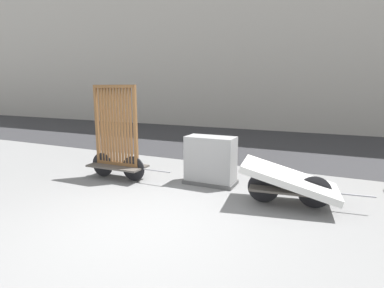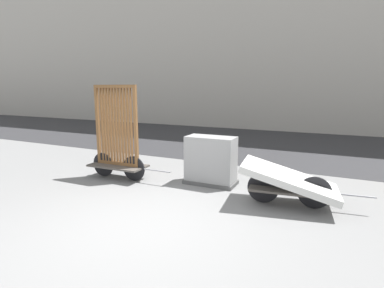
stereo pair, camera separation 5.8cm
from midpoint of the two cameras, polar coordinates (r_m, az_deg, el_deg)
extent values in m
plane|color=slate|center=(4.74, -9.41, -15.09)|extent=(60.00, 60.00, 0.00)
cube|color=#2D2D30|center=(11.67, 12.83, 0.19)|extent=(56.00, 7.31, 0.01)
cube|color=#4C4742|center=(7.08, -13.67, -4.02)|extent=(1.34, 0.64, 0.04)
cylinder|color=black|center=(6.83, -10.79, -4.60)|extent=(0.56, 0.05, 0.56)
cylinder|color=black|center=(7.35, -16.32, -3.76)|extent=(0.56, 0.05, 0.56)
cylinder|color=gray|center=(6.52, -6.59, -5.04)|extent=(0.70, 0.04, 0.03)
cube|color=brown|center=(7.06, -13.69, -3.58)|extent=(1.12, 0.09, 0.07)
cube|color=brown|center=(6.86, -14.32, 10.60)|extent=(1.12, 0.09, 0.07)
cube|color=brown|center=(7.25, -17.25, 3.56)|extent=(0.07, 0.07, 1.80)
cube|color=brown|center=(6.60, -10.43, 3.22)|extent=(0.07, 0.07, 1.80)
cube|color=brown|center=(7.17, -16.55, 3.53)|extent=(0.04, 0.05, 1.73)
cube|color=brown|center=(7.12, -16.06, 3.50)|extent=(0.04, 0.05, 1.73)
cube|color=brown|center=(7.06, -15.55, 3.48)|extent=(0.04, 0.05, 1.73)
cube|color=brown|center=(7.01, -15.04, 3.45)|extent=(0.04, 0.05, 1.73)
cube|color=brown|center=(6.96, -14.52, 3.43)|extent=(0.04, 0.05, 1.73)
cube|color=brown|center=(6.91, -14.00, 3.40)|extent=(0.04, 0.05, 1.73)
cube|color=brown|center=(6.86, -13.46, 3.38)|extent=(0.04, 0.05, 1.73)
cube|color=brown|center=(6.81, -12.92, 3.35)|extent=(0.04, 0.05, 1.73)
cube|color=brown|center=(6.76, -12.37, 3.32)|extent=(0.04, 0.05, 1.73)
cube|color=brown|center=(6.71, -11.82, 3.29)|extent=(0.04, 0.05, 1.73)
cube|color=brown|center=(6.67, -11.25, 3.26)|extent=(0.04, 0.05, 1.73)
cube|color=#4C4742|center=(5.60, 18.16, -8.13)|extent=(1.39, 0.77, 0.04)
cylinder|color=black|center=(5.62, 22.60, -8.56)|extent=(0.56, 0.10, 0.56)
cylinder|color=black|center=(5.62, 13.70, -8.04)|extent=(0.56, 0.10, 0.56)
cylinder|color=gray|center=(5.69, 28.54, -8.59)|extent=(0.70, 0.11, 0.03)
cube|color=silver|center=(5.54, 18.27, -6.28)|extent=(1.75, 1.15, 0.55)
cube|color=#4C4C4C|center=(6.58, 3.80, -7.21)|extent=(1.11, 0.57, 0.08)
cube|color=gray|center=(6.45, 3.85, -3.14)|extent=(1.05, 0.51, 1.04)
camera|label=1|loc=(0.03, -89.72, 0.05)|focal=28.00mm
camera|label=2|loc=(0.03, 90.28, -0.05)|focal=28.00mm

